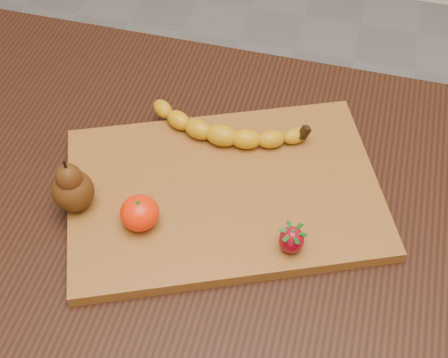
% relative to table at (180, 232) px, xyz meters
% --- Properties ---
extents(table, '(1.00, 0.70, 0.76)m').
position_rel_table_xyz_m(table, '(0.00, 0.00, 0.00)').
color(table, black).
rests_on(table, ground).
extents(cutting_board, '(0.53, 0.45, 0.02)m').
position_rel_table_xyz_m(cutting_board, '(0.07, 0.01, 0.11)').
color(cutting_board, brown).
rests_on(cutting_board, table).
extents(banana, '(0.22, 0.06, 0.03)m').
position_rel_table_xyz_m(banana, '(0.04, 0.10, 0.13)').
color(banana, '#BF8709').
rests_on(banana, cutting_board).
extents(pear, '(0.07, 0.07, 0.09)m').
position_rel_table_xyz_m(pear, '(-0.13, -0.07, 0.16)').
color(pear, '#44230B').
rests_on(pear, cutting_board).
extents(mandarin, '(0.07, 0.07, 0.05)m').
position_rel_table_xyz_m(mandarin, '(-0.03, -0.07, 0.14)').
color(mandarin, red).
rests_on(mandarin, cutting_board).
extents(strawberry, '(0.03, 0.03, 0.04)m').
position_rel_table_xyz_m(strawberry, '(0.18, -0.06, 0.14)').
color(strawberry, maroon).
rests_on(strawberry, cutting_board).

